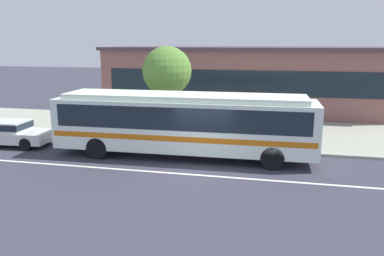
{
  "coord_description": "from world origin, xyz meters",
  "views": [
    {
      "loc": [
        2.88,
        -15.07,
        5.25
      ],
      "look_at": [
        -0.85,
        1.98,
        1.3
      ],
      "focal_mm": 35.52,
      "sensor_mm": 36.0,
      "label": 1
    }
  ],
  "objects": [
    {
      "name": "street_tree_near_stop",
      "position": [
        -3.06,
        5.56,
        3.66
      ],
      "size": [
        2.76,
        2.76,
        4.94
      ],
      "color": "brown",
      "rests_on": "sidewalk_slab"
    },
    {
      "name": "pedestrian_standing_by_tree",
      "position": [
        2.39,
        4.52,
        1.05
      ],
      "size": [
        0.38,
        0.38,
        1.59
      ],
      "color": "#3E3742",
      "rests_on": "sidewalk_slab"
    },
    {
      "name": "sidewalk_slab",
      "position": [
        0.0,
        6.96,
        0.06
      ],
      "size": [
        60.0,
        8.0,
        0.12
      ],
      "primitive_type": "cube",
      "color": "#989B8A",
      "rests_on": "ground_plane"
    },
    {
      "name": "transit_bus",
      "position": [
        -1.14,
        1.61,
        1.71
      ],
      "size": [
        11.99,
        2.78,
        2.95
      ],
      "color": "white",
      "rests_on": "ground_plane"
    },
    {
      "name": "pedestrian_walking_along_curb",
      "position": [
        -4.61,
        4.98,
        1.12
      ],
      "size": [
        0.45,
        0.45,
        1.7
      ],
      "color": "#3F3130",
      "rests_on": "sidewalk_slab"
    },
    {
      "name": "station_building",
      "position": [
        0.56,
        14.78,
        2.46
      ],
      "size": [
        20.64,
        8.45,
        4.91
      ],
      "color": "#845550",
      "rests_on": "ground_plane"
    },
    {
      "name": "bus_stop_sign",
      "position": [
        2.54,
        3.64,
        1.78
      ],
      "size": [
        0.1,
        0.44,
        2.59
      ],
      "color": "gray",
      "rests_on": "sidewalk_slab"
    },
    {
      "name": "pedestrian_waiting_near_sign",
      "position": [
        -4.95,
        5.15,
        1.07
      ],
      "size": [
        0.48,
        0.48,
        1.64
      ],
      "color": "#28283C",
      "rests_on": "sidewalk_slab"
    },
    {
      "name": "lane_stripe_center",
      "position": [
        0.0,
        -0.8,
        0.0
      ],
      "size": [
        56.0,
        0.16,
        0.01
      ],
      "primitive_type": "cube",
      "color": "silver",
      "rests_on": "ground_plane"
    },
    {
      "name": "ground_plane",
      "position": [
        0.0,
        0.0,
        0.0
      ],
      "size": [
        120.0,
        120.0,
        0.0
      ],
      "primitive_type": "plane",
      "color": "#343441"
    },
    {
      "name": "sedan_behind_bus",
      "position": [
        -10.7,
        1.59,
        0.72
      ],
      "size": [
        4.7,
        2.01,
        1.29
      ],
      "color": "silver",
      "rests_on": "ground_plane"
    }
  ]
}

